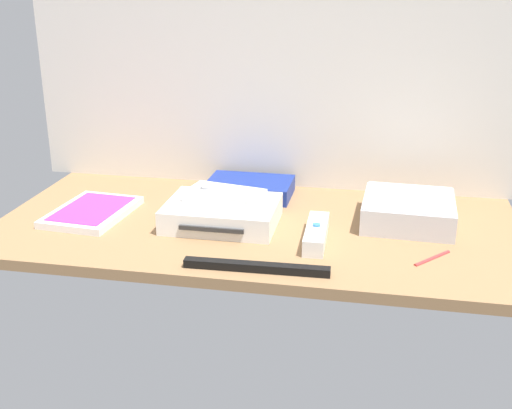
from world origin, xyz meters
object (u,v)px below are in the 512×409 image
object	(u,v)px
stylus_pen	(432,257)
mini_computer	(408,211)
sensor_bar	(256,267)
remote_wand	(316,234)
remote_classic_pad	(224,196)
game_case	(92,212)
network_router	(250,188)
game_console	(222,213)

from	to	relation	value
stylus_pen	mini_computer	bearing A→B (deg)	103.38
sensor_bar	stylus_pen	bearing A→B (deg)	18.32
remote_wand	remote_classic_pad	distance (cm)	19.70
game_case	remote_wand	xyz separation A→B (cm)	(45.15, -4.45, 0.75)
remote_wand	stylus_pen	distance (cm)	20.47
game_case	network_router	distance (cm)	33.54
remote_classic_pad	stylus_pen	size ratio (longest dim) A/B	1.74
game_console	remote_classic_pad	world-z (taller)	remote_classic_pad
sensor_bar	network_router	bearing A→B (deg)	101.55
network_router	remote_wand	distance (cm)	27.74
game_console	mini_computer	distance (cm)	35.70
mini_computer	sensor_bar	world-z (taller)	mini_computer
remote_classic_pad	sensor_bar	distance (cm)	22.81
mini_computer	stylus_pen	distance (cm)	16.30
network_router	sensor_bar	bearing A→B (deg)	-76.26
remote_classic_pad	game_case	bearing A→B (deg)	-165.25
network_router	remote_classic_pad	distance (cm)	16.66
mini_computer	network_router	world-z (taller)	mini_computer
game_case	remote_classic_pad	world-z (taller)	remote_classic_pad
game_case	remote_classic_pad	distance (cm)	27.25
network_router	game_case	bearing A→B (deg)	-147.50
game_case	game_console	bearing A→B (deg)	5.81
game_console	sensor_bar	bearing A→B (deg)	-61.16
game_case	network_router	world-z (taller)	network_router
sensor_bar	stylus_pen	size ratio (longest dim) A/B	2.67
game_console	remote_wand	size ratio (longest dim) A/B	1.41
game_case	remote_wand	distance (cm)	45.38
stylus_pen	game_console	bearing A→B (deg)	167.59
remote_wand	stylus_pen	bearing A→B (deg)	-11.37
mini_computer	remote_wand	bearing A→B (deg)	-143.61
game_console	network_router	distance (cm)	17.39
game_console	remote_wand	distance (cm)	19.23
mini_computer	remote_wand	size ratio (longest dim) A/B	1.19
game_case	network_router	bearing A→B (deg)	36.76
mini_computer	remote_wand	world-z (taller)	mini_computer
game_case	stylus_pen	distance (cm)	65.76
game_console	remote_classic_pad	size ratio (longest dim) A/B	1.34
game_console	mini_computer	bearing A→B (deg)	11.68
remote_wand	remote_classic_pad	world-z (taller)	remote_classic_pad
mini_computer	game_case	xyz separation A→B (cm)	(-61.53, -7.62, -1.88)
remote_classic_pad	sensor_bar	bearing A→B (deg)	-51.74
network_router	stylus_pen	bearing A→B (deg)	-34.42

